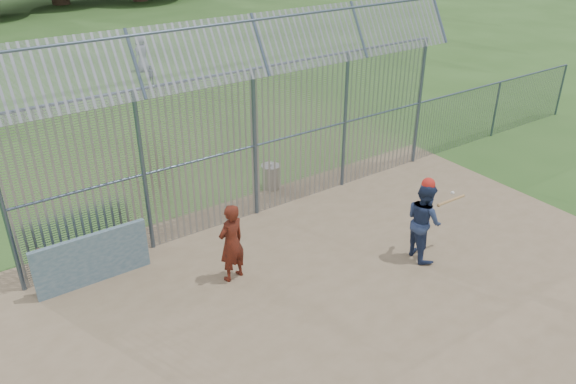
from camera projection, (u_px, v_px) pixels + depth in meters
ground at (338, 276)px, 12.79m from camera, size 120.00×120.00×0.00m
dirt_infield at (352, 287)px, 12.42m from camera, size 14.00×10.00×0.02m
dugout_wall at (92, 259)px, 12.31m from camera, size 2.50×0.12×1.20m
batter at (424, 221)px, 13.04m from camera, size 0.94×1.09×1.94m
onlooker at (231, 243)px, 12.27m from camera, size 0.76×0.58×1.86m
bg_kid_standing at (141, 53)px, 27.66m from camera, size 1.03×0.94×1.77m
bg_kid_seated at (151, 75)px, 25.83m from camera, size 0.56×0.46×0.89m
batting_gear at (432, 187)px, 12.68m from camera, size 1.28×0.35×0.75m
trash_can at (271, 177)px, 16.50m from camera, size 0.56×0.56×0.82m
backstop_fence at (313, 119)px, 15.11m from camera, size 20.09×0.81×5.30m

